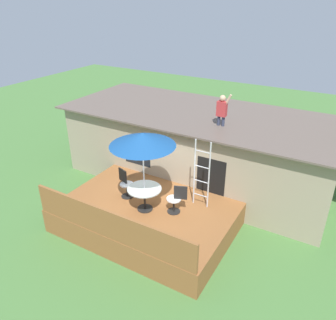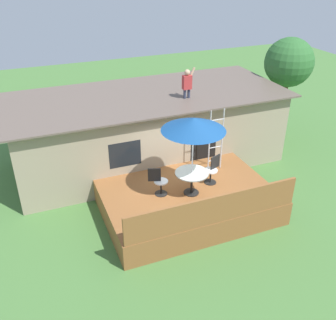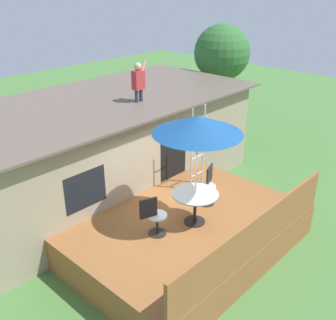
{
  "view_description": "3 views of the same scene",
  "coord_description": "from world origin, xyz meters",
  "px_view_note": "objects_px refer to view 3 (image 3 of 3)",
  "views": [
    {
      "loc": [
        4.98,
        -7.34,
        6.81
      ],
      "look_at": [
        0.05,
        1.12,
        1.89
      ],
      "focal_mm": 35.71,
      "sensor_mm": 36.0,
      "label": 1
    },
    {
      "loc": [
        -4.41,
        -9.43,
        7.56
      ],
      "look_at": [
        -0.4,
        0.56,
        1.64
      ],
      "focal_mm": 41.23,
      "sensor_mm": 36.0,
      "label": 2
    },
    {
      "loc": [
        -5.98,
        -5.12,
        5.9
      ],
      "look_at": [
        0.12,
        0.6,
        2.05
      ],
      "focal_mm": 42.79,
      "sensor_mm": 36.0,
      "label": 3
    }
  ],
  "objects_px": {
    "patio_chair_left": "(154,216)",
    "patio_chair_right": "(208,186)",
    "step_ladder": "(198,148)",
    "backyard_tree": "(222,54)",
    "patio_umbrella": "(198,125)",
    "person_figure": "(139,79)",
    "patio_table": "(195,200)"
  },
  "relations": [
    {
      "from": "step_ladder",
      "to": "patio_chair_left",
      "type": "relative_size",
      "value": 2.39
    },
    {
      "from": "patio_umbrella",
      "to": "person_figure",
      "type": "height_order",
      "value": "person_figure"
    },
    {
      "from": "step_ladder",
      "to": "backyard_tree",
      "type": "bearing_deg",
      "value": 30.89
    },
    {
      "from": "patio_table",
      "to": "patio_umbrella",
      "type": "distance_m",
      "value": 1.76
    },
    {
      "from": "step_ladder",
      "to": "patio_chair_right",
      "type": "xyz_separation_m",
      "value": [
        -0.47,
        -0.72,
        -0.64
      ]
    },
    {
      "from": "person_figure",
      "to": "patio_chair_left",
      "type": "height_order",
      "value": "person_figure"
    },
    {
      "from": "patio_umbrella",
      "to": "person_figure",
      "type": "bearing_deg",
      "value": 68.94
    },
    {
      "from": "patio_umbrella",
      "to": "patio_chair_left",
      "type": "relative_size",
      "value": 2.76
    },
    {
      "from": "patio_umbrella",
      "to": "backyard_tree",
      "type": "relative_size",
      "value": 0.58
    },
    {
      "from": "step_ladder",
      "to": "backyard_tree",
      "type": "xyz_separation_m",
      "value": [
        5.0,
        2.99,
        1.39
      ]
    },
    {
      "from": "patio_chair_right",
      "to": "patio_table",
      "type": "bearing_deg",
      "value": -0.0
    },
    {
      "from": "patio_table",
      "to": "patio_chair_right",
      "type": "relative_size",
      "value": 1.13
    },
    {
      "from": "patio_umbrella",
      "to": "patio_chair_right",
      "type": "relative_size",
      "value": 2.76
    },
    {
      "from": "step_ladder",
      "to": "person_figure",
      "type": "height_order",
      "value": "person_figure"
    },
    {
      "from": "step_ladder",
      "to": "person_figure",
      "type": "distance_m",
      "value": 2.44
    },
    {
      "from": "patio_umbrella",
      "to": "step_ladder",
      "type": "relative_size",
      "value": 1.15
    },
    {
      "from": "patio_umbrella",
      "to": "step_ladder",
      "type": "height_order",
      "value": "patio_umbrella"
    },
    {
      "from": "patio_table",
      "to": "patio_chair_left",
      "type": "xyz_separation_m",
      "value": [
        -0.97,
        0.33,
        -0.13
      ]
    },
    {
      "from": "patio_umbrella",
      "to": "step_ladder",
      "type": "distance_m",
      "value": 2.14
    },
    {
      "from": "person_figure",
      "to": "patio_chair_left",
      "type": "distance_m",
      "value": 4.02
    },
    {
      "from": "person_figure",
      "to": "patio_chair_right",
      "type": "xyz_separation_m",
      "value": [
        -0.25,
        -2.63,
        -2.14
      ]
    },
    {
      "from": "patio_table",
      "to": "person_figure",
      "type": "bearing_deg",
      "value": 68.94
    },
    {
      "from": "patio_umbrella",
      "to": "backyard_tree",
      "type": "height_order",
      "value": "backyard_tree"
    },
    {
      "from": "patio_umbrella",
      "to": "patio_chair_right",
      "type": "distance_m",
      "value": 2.12
    },
    {
      "from": "patio_chair_left",
      "to": "patio_chair_right",
      "type": "height_order",
      "value": "same"
    },
    {
      "from": "patio_umbrella",
      "to": "step_ladder",
      "type": "xyz_separation_m",
      "value": [
        1.37,
        1.07,
        -1.25
      ]
    },
    {
      "from": "patio_umbrella",
      "to": "patio_chair_left",
      "type": "distance_m",
      "value": 2.15
    },
    {
      "from": "patio_umbrella",
      "to": "patio_chair_left",
      "type": "height_order",
      "value": "patio_umbrella"
    },
    {
      "from": "patio_umbrella",
      "to": "patio_table",
      "type": "bearing_deg",
      "value": 0.0
    },
    {
      "from": "patio_chair_left",
      "to": "person_figure",
      "type": "bearing_deg",
      "value": 70.15
    },
    {
      "from": "patio_chair_left",
      "to": "patio_chair_right",
      "type": "relative_size",
      "value": 1.0
    },
    {
      "from": "step_ladder",
      "to": "patio_chair_left",
      "type": "bearing_deg",
      "value": -162.37
    }
  ]
}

